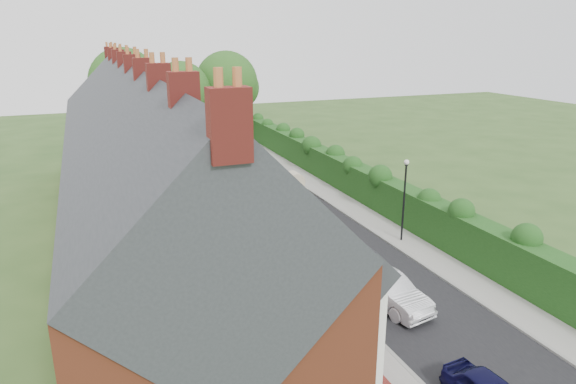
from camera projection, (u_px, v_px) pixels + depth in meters
name	position (u px, v px, depth m)	size (l,w,h in m)	color
ground	(389.00, 279.00, 26.63)	(140.00, 140.00, 0.00)	#2D4C1E
road	(298.00, 214.00, 36.21)	(6.00, 58.00, 0.02)	black
pavement_hedge_side	(349.00, 206.00, 37.65)	(2.20, 58.00, 0.12)	#9B9792
pavement_house_side	(246.00, 220.00, 34.82)	(1.70, 58.00, 0.12)	#9B9792
kerb_hedge_side	(337.00, 208.00, 37.27)	(0.18, 58.00, 0.13)	gray
kerb_house_side	(257.00, 219.00, 35.11)	(0.18, 58.00, 0.13)	gray
hedge	(372.00, 184.00, 37.83)	(2.10, 58.00, 2.85)	#173E13
terrace_row	(144.00, 170.00, 30.31)	(9.05, 40.50, 11.50)	brown
garden_wall_row	(236.00, 221.00, 33.46)	(0.35, 40.35, 1.10)	maroon
lamppost	(405.00, 190.00, 30.41)	(0.32, 0.32, 5.16)	black
tree_far_left	(184.00, 92.00, 59.57)	(7.14, 6.80, 9.29)	#332316
tree_far_right	(230.00, 84.00, 63.31)	(7.98, 7.60, 10.31)	#332316
tree_far_back	(128.00, 84.00, 59.85)	(8.40, 8.00, 10.82)	#332316
car_silver_a	(387.00, 290.00, 23.80)	(1.64, 4.69, 1.55)	silver
car_silver_b	(320.00, 261.00, 27.22)	(2.15, 4.66, 1.30)	#A0A4A8
car_white	(287.00, 215.00, 34.12)	(1.81, 4.45, 1.29)	silver
car_green	(250.00, 191.00, 38.83)	(1.89, 4.71, 1.60)	#113923
car_red	(225.00, 173.00, 44.36)	(1.42, 4.08, 1.34)	maroon
car_beige	(216.00, 164.00, 46.97)	(2.53, 5.49, 1.52)	tan
car_grey	(215.00, 151.00, 52.46)	(1.92, 4.73, 1.37)	#56585D
horse	(304.00, 198.00, 37.39)	(0.80, 1.75, 1.48)	brown
horse_cart	(294.00, 184.00, 38.91)	(1.39, 3.08, 2.22)	black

